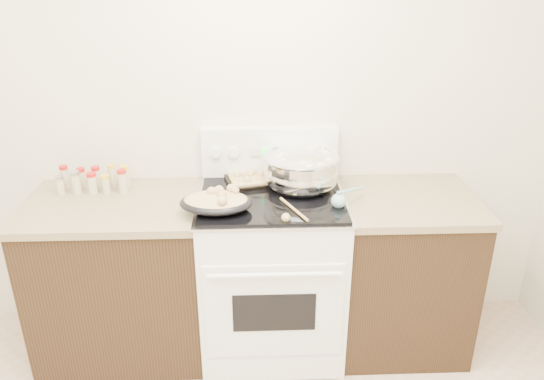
{
  "coord_description": "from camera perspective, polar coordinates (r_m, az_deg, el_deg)",
  "views": [
    {
      "loc": [
        0.26,
        -1.1,
        2.1
      ],
      "look_at": [
        0.35,
        1.37,
        1.0
      ],
      "focal_mm": 35.0,
      "sensor_mm": 36.0,
      "label": 1
    }
  ],
  "objects": [
    {
      "name": "room_shell",
      "position": [
        1.19,
        -14.45,
        3.84
      ],
      "size": [
        4.1,
        3.6,
        2.75
      ],
      "color": "silver",
      "rests_on": "ground"
    },
    {
      "name": "counter_left",
      "position": [
        3.1,
        -15.76,
        -8.91
      ],
      "size": [
        0.93,
        0.67,
        0.92
      ],
      "color": "black",
      "rests_on": "ground"
    },
    {
      "name": "counter_right",
      "position": [
        3.12,
        13.62,
        -8.4
      ],
      "size": [
        0.73,
        0.67,
        0.92
      ],
      "color": "black",
      "rests_on": "ground"
    },
    {
      "name": "kitchen_range",
      "position": [
        2.99,
        -0.04,
        -8.53
      ],
      "size": [
        0.78,
        0.73,
        1.22
      ],
      "color": "white",
      "rests_on": "ground"
    },
    {
      "name": "mixing_bowl",
      "position": [
        2.84,
        3.13,
        2.05
      ],
      "size": [
        0.49,
        0.49,
        0.24
      ],
      "color": "silver",
      "rests_on": "kitchen_range"
    },
    {
      "name": "roasting_pan",
      "position": [
        2.61,
        -6.02,
        -1.23
      ],
      "size": [
        0.38,
        0.28,
        0.11
      ],
      "color": "black",
      "rests_on": "kitchen_range"
    },
    {
      "name": "baking_sheet",
      "position": [
        2.95,
        -1.51,
        1.31
      ],
      "size": [
        0.4,
        0.32,
        0.06
      ],
      "color": "black",
      "rests_on": "kitchen_range"
    },
    {
      "name": "wooden_spoon",
      "position": [
        2.56,
        1.84,
        -2.62
      ],
      "size": [
        0.13,
        0.26,
        0.04
      ],
      "color": "tan",
      "rests_on": "kitchen_range"
    },
    {
      "name": "blue_ladle",
      "position": [
        2.68,
        7.34,
        -1.02
      ],
      "size": [
        0.2,
        0.21,
        0.09
      ],
      "color": "#7FB3BE",
      "rests_on": "kitchen_range"
    },
    {
      "name": "spice_jars",
      "position": [
        3.03,
        -18.52,
        1.04
      ],
      "size": [
        0.38,
        0.14,
        0.13
      ],
      "color": "#BFB28C",
      "rests_on": "counter_left"
    }
  ]
}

